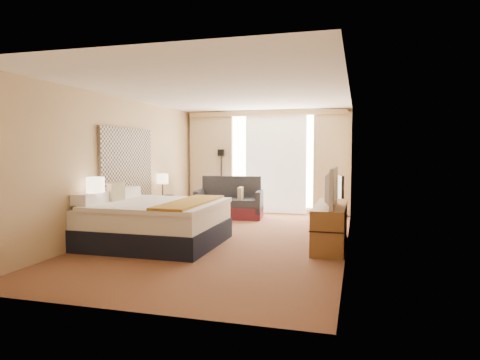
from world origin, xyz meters
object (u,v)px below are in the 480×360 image
(loveseat, at_px, (230,204))
(lamp_right, at_px, (163,179))
(nightstand_right, at_px, (165,210))
(floor_lamp, at_px, (221,168))
(lamp_left, at_px, (95,186))
(media_dresser, at_px, (330,225))
(television, at_px, (326,187))
(desk_chair, at_px, (334,206))
(nightstand_left, at_px, (99,230))
(bed, at_px, (155,222))

(loveseat, xyz_separation_m, lamp_right, (-1.22, -1.09, 0.64))
(nightstand_right, relative_size, loveseat, 0.34)
(floor_lamp, distance_m, lamp_left, 4.49)
(media_dresser, distance_m, lamp_left, 3.93)
(media_dresser, bearing_deg, television, -98.96)
(floor_lamp, relative_size, desk_chair, 1.48)
(nightstand_right, xyz_separation_m, media_dresser, (3.70, -1.45, 0.07))
(nightstand_left, height_order, bed, bed)
(media_dresser, height_order, floor_lamp, floor_lamp)
(floor_lamp, bearing_deg, loveseat, -59.37)
(media_dresser, distance_m, desk_chair, 1.55)
(lamp_right, bearing_deg, media_dresser, -20.62)
(floor_lamp, bearing_deg, nightstand_right, -111.27)
(floor_lamp, distance_m, lamp_right, 2.05)
(television, bearing_deg, nightstand_right, 64.84)
(bed, relative_size, lamp_right, 4.04)
(nightstand_left, bearing_deg, nightstand_right, 90.00)
(bed, relative_size, television, 1.98)
(nightstand_left, relative_size, floor_lamp, 0.34)
(television, bearing_deg, nightstand_left, 102.02)
(nightstand_left, xyz_separation_m, media_dresser, (3.70, 1.05, 0.07))
(nightstand_right, bearing_deg, television, -25.84)
(bed, bearing_deg, lamp_left, -148.91)
(floor_lamp, height_order, television, floor_lamp)
(nightstand_left, bearing_deg, floor_lamp, 80.60)
(desk_chair, distance_m, television, 1.94)
(lamp_left, xyz_separation_m, television, (3.65, 0.81, -0.01))
(bed, xyz_separation_m, television, (2.84, 0.32, 0.63))
(media_dresser, height_order, lamp_right, lamp_right)
(bed, distance_m, loveseat, 3.16)
(floor_lamp, distance_m, television, 4.66)
(bed, distance_m, desk_chair, 3.61)
(bed, height_order, lamp_left, lamp_left)
(desk_chair, bearing_deg, lamp_right, 171.39)
(media_dresser, xyz_separation_m, television, (-0.05, -0.32, 0.66))
(media_dresser, distance_m, television, 0.74)
(loveseat, bearing_deg, television, -55.52)
(lamp_left, bearing_deg, nightstand_right, 89.95)
(lamp_right, distance_m, television, 4.06)
(lamp_left, bearing_deg, nightstand_left, 88.36)
(media_dresser, height_order, desk_chair, desk_chair)
(bed, bearing_deg, nightstand_right, 111.15)
(lamp_left, xyz_separation_m, lamp_right, (-0.02, 2.53, -0.06))
(nightstand_right, relative_size, media_dresser, 0.31)
(nightstand_right, bearing_deg, lamp_right, -118.69)
(desk_chair, xyz_separation_m, lamp_left, (-3.68, -2.68, 0.54))
(bed, xyz_separation_m, desk_chair, (2.87, 2.19, 0.11))
(bed, bearing_deg, floor_lamp, 91.29)
(media_dresser, height_order, lamp_left, lamp_left)
(bed, xyz_separation_m, floor_lamp, (-0.09, 3.94, 0.77))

